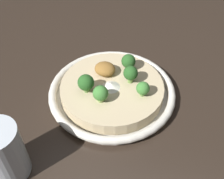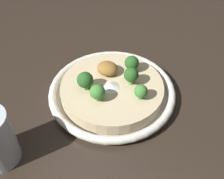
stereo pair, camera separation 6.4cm
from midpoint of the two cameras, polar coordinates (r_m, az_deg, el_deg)
ground_plane at (r=0.65m, az=-2.79°, el=-1.51°), size 6.00×6.00×0.00m
risotto_bowl at (r=0.64m, az=-2.84°, el=-0.47°), size 0.29×0.29×0.04m
cheese_sprinkle at (r=0.62m, az=-2.84°, el=0.65°), size 0.04×0.04×0.01m
crispy_onion_garnish at (r=0.65m, az=-4.27°, el=4.06°), size 0.05×0.04×0.03m
broccoli_front_right at (r=0.59m, az=3.26°, el=0.05°), size 0.03×0.03×0.03m
broccoli_left at (r=0.60m, az=-8.36°, el=1.21°), size 0.04×0.04×0.04m
broccoli_back_right at (r=0.62m, az=0.86°, el=3.15°), size 0.03×0.03×0.04m
broccoli_front at (r=0.58m, az=-5.49°, el=-0.98°), size 0.03×0.03×0.04m
broccoli_back at (r=0.65m, az=0.57°, el=5.62°), size 0.03×0.03×0.04m
drinking_glass at (r=0.53m, az=-24.64°, el=-11.83°), size 0.08×0.08×0.11m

